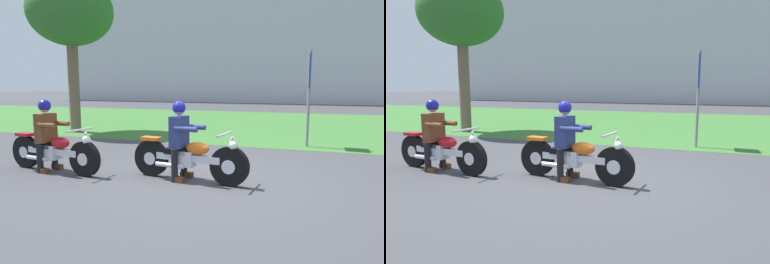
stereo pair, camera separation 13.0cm
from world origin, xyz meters
The scene contains 9 objects.
ground centered at (0.00, 0.00, 0.00)m, with size 120.00×120.00×0.00m, color #424247.
grass_verge centered at (0.00, 9.49, 0.00)m, with size 60.00×12.00×0.01m, color #3D7533.
stadium_facade centered at (2.84, 29.16, 7.31)m, with size 51.65×8.00×14.62m, color silver.
motorcycle_lead centered at (-0.26, -0.14, 0.41)m, with size 2.22×0.66×0.90m.
rider_lead centered at (-0.43, -0.12, 0.83)m, with size 0.58×0.50×1.42m.
motorcycle_follow centered at (-2.95, -0.42, 0.40)m, with size 2.24×0.66×0.89m.
rider_follow centered at (-3.12, -0.40, 0.82)m, with size 0.58×0.50×1.41m.
tree_roadside centered at (-6.27, 4.50, 4.14)m, with size 2.92×2.92×5.36m.
sign_banner centered at (1.65, 4.11, 1.72)m, with size 0.08×0.60×2.60m.
Camera 1 is at (1.80, -5.78, 1.71)m, focal length 32.43 mm.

